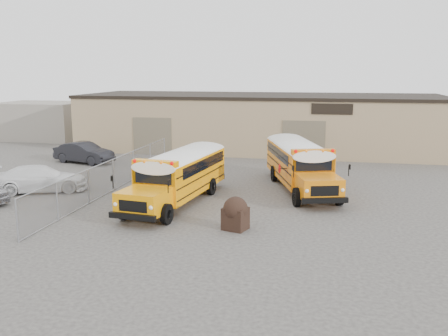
% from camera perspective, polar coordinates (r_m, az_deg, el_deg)
% --- Properties ---
extents(ground, '(120.00, 120.00, 0.00)m').
position_cam_1_polar(ground, '(24.34, -2.39, -4.87)').
color(ground, '#3E3C38').
rests_on(ground, ground).
extents(warehouse, '(30.20, 10.20, 4.67)m').
position_cam_1_polar(warehouse, '(43.27, 4.15, 5.34)').
color(warehouse, '#9D8661').
rests_on(warehouse, ground).
extents(chainlink_fence, '(0.07, 18.07, 1.81)m').
position_cam_1_polar(chainlink_fence, '(28.84, -12.54, -0.75)').
color(chainlink_fence, gray).
rests_on(chainlink_fence, ground).
extents(distant_building_left, '(8.00, 6.00, 3.60)m').
position_cam_1_polar(distant_building_left, '(52.85, -19.99, 5.12)').
color(distant_building_left, gray).
rests_on(distant_building_left, ground).
extents(school_bus_left, '(3.37, 9.30, 2.66)m').
position_cam_1_polar(school_bus_left, '(30.74, -1.00, 1.45)').
color(school_bus_left, '#FF9905').
rests_on(school_bus_left, ground).
extents(school_bus_right, '(4.95, 9.59, 2.73)m').
position_cam_1_polar(school_bus_right, '(34.33, 6.36, 2.47)').
color(school_bus_right, orange).
rests_on(school_bus_right, ground).
extents(tarp_bundle, '(1.18, 1.11, 1.44)m').
position_cam_1_polar(tarp_bundle, '(21.29, 1.32, -5.14)').
color(tarp_bundle, black).
rests_on(tarp_bundle, ground).
extents(car_white, '(5.45, 3.89, 1.47)m').
position_cam_1_polar(car_white, '(29.75, -20.21, -1.15)').
color(car_white, white).
rests_on(car_white, ground).
extents(car_dark, '(4.87, 2.70, 1.52)m').
position_cam_1_polar(car_dark, '(38.01, -15.71, 1.70)').
color(car_dark, black).
rests_on(car_dark, ground).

